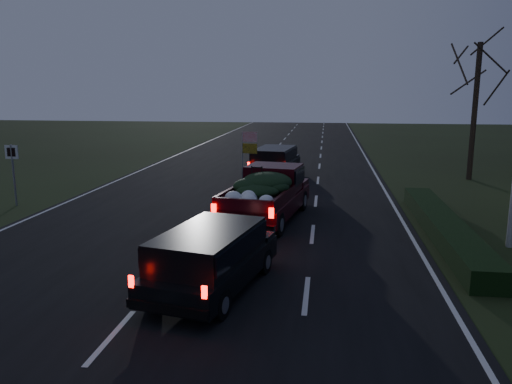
# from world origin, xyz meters

# --- Properties ---
(ground) EXTENTS (120.00, 120.00, 0.00)m
(ground) POSITION_xyz_m (0.00, 0.00, 0.00)
(ground) COLOR black
(ground) RESTS_ON ground
(road_asphalt) EXTENTS (14.00, 120.00, 0.02)m
(road_asphalt) POSITION_xyz_m (0.00, 0.00, 0.01)
(road_asphalt) COLOR black
(road_asphalt) RESTS_ON ground
(hedge_row) EXTENTS (1.00, 10.00, 0.60)m
(hedge_row) POSITION_xyz_m (7.80, 3.00, 0.30)
(hedge_row) COLOR black
(hedge_row) RESTS_ON ground
(route_sign) EXTENTS (0.55, 0.08, 2.50)m
(route_sign) POSITION_xyz_m (-8.50, 5.00, 1.66)
(route_sign) COLOR gray
(route_sign) RESTS_ON ground
(bare_tree_far) EXTENTS (3.60, 3.60, 7.00)m
(bare_tree_far) POSITION_xyz_m (11.50, 14.00, 5.23)
(bare_tree_far) COLOR black
(bare_tree_far) RESTS_ON ground
(pickup_truck) EXTENTS (2.87, 5.65, 2.83)m
(pickup_truck) POSITION_xyz_m (1.90, 4.18, 1.06)
(pickup_truck) COLOR #38070F
(pickup_truck) RESTS_ON ground
(lead_suv) EXTENTS (2.47, 4.76, 1.31)m
(lead_suv) POSITION_xyz_m (1.25, 13.27, 0.99)
(lead_suv) COLOR black
(lead_suv) RESTS_ON ground
(rear_suv) EXTENTS (2.62, 4.56, 1.23)m
(rear_suv) POSITION_xyz_m (1.38, -2.57, 0.93)
(rear_suv) COLOR black
(rear_suv) RESTS_ON ground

